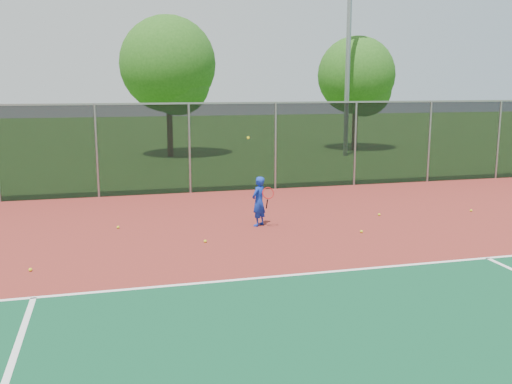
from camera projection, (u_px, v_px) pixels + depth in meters
ground at (499, 327)px, 8.68m from camera, size 120.00×120.00×0.00m
court_apron at (428, 283)px, 10.58m from camera, size 30.00×20.00×0.02m
fence_back at (275, 145)px, 19.80m from camera, size 30.00×0.06×3.03m
tennis_player at (259, 201)px, 14.69m from camera, size 0.59×0.69×2.32m
practice_ball_0 at (118, 227)px, 14.51m from camera, size 0.07×0.07×0.07m
practice_ball_1 at (205, 241)px, 13.22m from camera, size 0.07×0.07×0.07m
practice_ball_2 at (30, 270)px, 11.19m from camera, size 0.07×0.07×0.07m
practice_ball_3 at (471, 210)px, 16.44m from camera, size 0.07×0.07×0.07m
practice_ball_4 at (379, 215)px, 15.92m from camera, size 0.07×0.07×0.07m
practice_ball_6 at (361, 231)px, 14.09m from camera, size 0.07×0.07×0.07m
floodlight_n at (349, 22)px, 28.22m from camera, size 0.90×0.40×11.84m
tree_back_left at (170, 69)px, 28.36m from camera, size 4.78×4.78×7.02m
tree_back_mid at (358, 79)px, 31.44m from camera, size 4.27×4.27×6.27m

